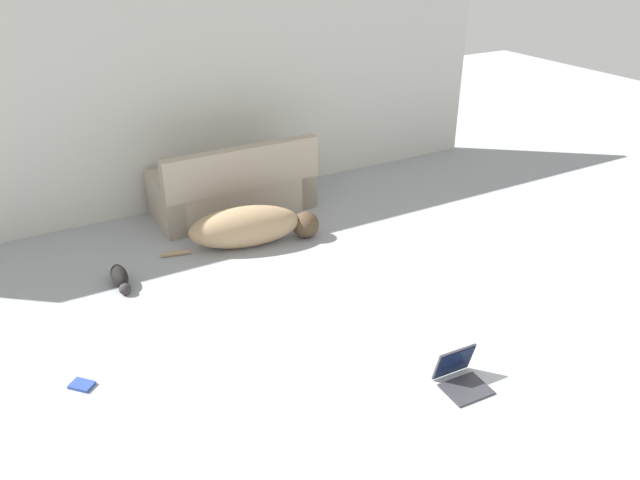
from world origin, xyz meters
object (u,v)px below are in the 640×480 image
dog (251,227)px  couch (235,190)px  book_blue (82,385)px  cat (120,278)px  laptop_open (459,373)px

dog → couch: bearing=90.3°
book_blue → cat: bearing=65.0°
couch → laptop_open: couch is taller
laptop_open → book_blue: 2.72m
dog → cat: dog is taller
couch → book_blue: bearing=45.9°
couch → dog: couch is taller
dog → cat: bearing=-161.9°
couch → dog: 0.83m
cat → couch: bearing=122.8°
book_blue → laptop_open: bearing=-28.7°
couch → laptop_open: size_ratio=5.09×
book_blue → couch: bearing=46.2°
couch → book_blue: (-2.13, -2.22, -0.26)m
dog → book_blue: (-1.96, -1.41, -0.19)m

